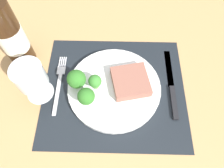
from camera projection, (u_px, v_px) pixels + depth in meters
ground_plane at (115, 92)px, 61.01cm from camera, size 140.00×110.00×3.00cm
placemat at (115, 89)px, 59.56cm from camera, size 40.36×35.43×0.30cm
plate at (115, 88)px, 58.73cm from camera, size 26.20×26.20×1.60cm
steak at (131, 82)px, 57.29cm from camera, size 11.57×11.64×2.61cm
broccoli_center at (87, 97)px, 52.18cm from camera, size 4.49×4.49×6.35cm
broccoli_back_left at (96, 80)px, 55.88cm from camera, size 3.61×3.61×4.72cm
broccoli_near_steak at (77, 80)px, 54.69cm from camera, size 5.12×5.12×6.41cm
fork at (60, 83)px, 60.06cm from camera, size 2.40×19.20×0.50cm
knife at (173, 88)px, 59.23cm from camera, size 1.80×23.00×0.80cm
wine_bottle at (10, 34)px, 55.19cm from camera, size 7.38×7.38×30.58cm
wine_glass at (32, 78)px, 51.81cm from camera, size 7.90×7.90×12.48cm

